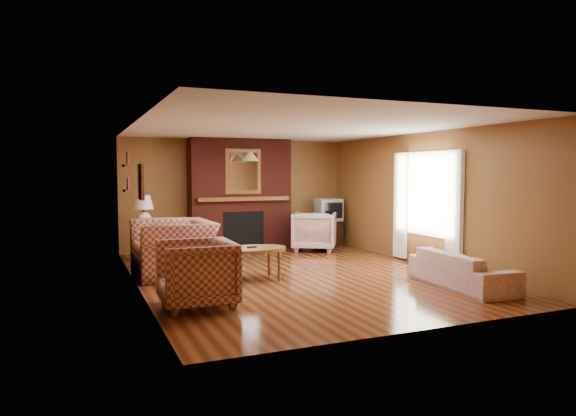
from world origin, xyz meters
name	(u,v)px	position (x,y,z in m)	size (l,w,h in m)	color
floor	(295,275)	(0.00, 0.00, 0.00)	(6.50, 6.50, 0.00)	#441E0E
ceiling	(296,128)	(0.00, 0.00, 2.40)	(6.50, 6.50, 0.00)	silver
wall_back	(236,194)	(0.00, 3.25, 1.20)	(6.50, 6.50, 0.00)	brown
wall_front	(421,218)	(0.00, -3.25, 1.20)	(6.50, 6.50, 0.00)	brown
wall_left	(137,206)	(-2.50, 0.00, 1.20)	(6.50, 6.50, 0.00)	brown
wall_right	(421,199)	(2.50, 0.00, 1.20)	(6.50, 6.50, 0.00)	brown
fireplace	(240,195)	(0.00, 2.98, 1.18)	(2.20, 0.82, 2.40)	#4B1710
window_right	(426,204)	(2.45, -0.20, 1.13)	(0.10, 1.85, 2.00)	beige
bookshelf	(127,173)	(-2.44, 1.90, 1.67)	(0.09, 0.55, 0.71)	brown
botanical_print	(141,182)	(-2.47, -0.30, 1.55)	(0.05, 0.40, 0.50)	brown
pendant_light	(250,157)	(0.00, 2.30, 2.00)	(0.36, 0.36, 0.48)	black
plaid_loveseat	(173,248)	(-1.85, 0.75, 0.45)	(1.38, 1.20, 0.90)	maroon
plaid_armchair	(196,273)	(-1.95, -1.36, 0.42)	(0.90, 0.93, 0.84)	maroon
floral_sofa	(462,269)	(1.90, -1.76, 0.26)	(1.78, 0.70, 0.52)	beige
floral_armchair	(314,231)	(1.44, 2.25, 0.42)	(0.89, 0.91, 0.83)	beige
coffee_table	(252,251)	(-0.79, -0.11, 0.46)	(1.10, 0.68, 0.53)	brown
side_table	(144,244)	(-2.10, 2.45, 0.31)	(0.47, 0.47, 0.62)	brown
table_lamp	(144,209)	(-2.10, 2.45, 0.97)	(0.38, 0.38, 0.62)	white
tv_stand	(328,233)	(2.05, 2.80, 0.29)	(0.53, 0.48, 0.58)	black
crt_tv	(328,210)	(2.05, 2.79, 0.83)	(0.59, 0.59, 0.50)	#999BA0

